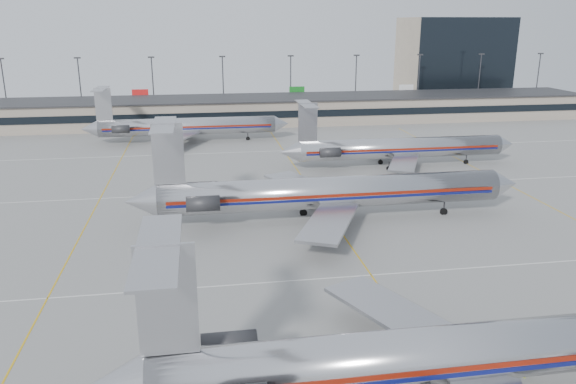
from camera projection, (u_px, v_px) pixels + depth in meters
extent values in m
plane|color=gray|center=(408.00, 328.00, 45.21)|extent=(260.00, 260.00, 0.00)
cube|color=silver|center=(371.00, 275.00, 54.66)|extent=(160.00, 0.15, 0.02)
cube|color=gray|center=(264.00, 110.00, 136.92)|extent=(160.00, 16.00, 6.00)
cube|color=black|center=(268.00, 115.00, 129.21)|extent=(160.00, 0.20, 1.60)
cube|color=#2D2D30|center=(264.00, 98.00, 136.02)|extent=(162.00, 17.00, 0.30)
cylinder|color=#38383D|center=(5.00, 90.00, 139.21)|extent=(0.30, 0.30, 15.00)
cube|color=#2D2D30|center=(0.00, 59.00, 137.00)|extent=(1.60, 0.40, 0.35)
cylinder|color=#38383D|center=(81.00, 89.00, 141.96)|extent=(0.30, 0.30, 15.00)
cube|color=#2D2D30|center=(77.00, 58.00, 139.76)|extent=(1.60, 0.40, 0.35)
cylinder|color=#38383D|center=(153.00, 87.00, 144.71)|extent=(0.30, 0.30, 15.00)
cube|color=#2D2D30|center=(151.00, 57.00, 142.51)|extent=(1.60, 0.40, 0.35)
cylinder|color=#38383D|center=(223.00, 86.00, 147.46)|extent=(0.30, 0.30, 15.00)
cube|color=#2D2D30|center=(222.00, 56.00, 145.26)|extent=(1.60, 0.40, 0.35)
cylinder|color=#38383D|center=(291.00, 85.00, 150.21)|extent=(0.30, 0.30, 15.00)
cube|color=#2D2D30|center=(291.00, 56.00, 148.01)|extent=(1.60, 0.40, 0.35)
cylinder|color=#38383D|center=(356.00, 84.00, 152.97)|extent=(0.30, 0.30, 15.00)
cube|color=#2D2D30|center=(357.00, 55.00, 150.76)|extent=(1.60, 0.40, 0.35)
cylinder|color=#38383D|center=(418.00, 83.00, 155.72)|extent=(0.30, 0.30, 15.00)
cube|color=#2D2D30|center=(420.00, 55.00, 153.51)|extent=(1.60, 0.40, 0.35)
cylinder|color=#38383D|center=(479.00, 82.00, 158.47)|extent=(0.30, 0.30, 15.00)
cube|color=#2D2D30|center=(482.00, 54.00, 156.26)|extent=(1.60, 0.40, 0.35)
cylinder|color=#38383D|center=(537.00, 81.00, 161.22)|extent=(0.30, 0.30, 15.00)
cube|color=#2D2D30|center=(541.00, 54.00, 159.01)|extent=(1.60, 0.40, 0.35)
cube|color=tan|center=(452.00, 60.00, 171.98)|extent=(30.00, 20.00, 25.00)
cylinder|color=#BBBBC0|center=(467.00, 352.00, 35.68)|extent=(39.86, 3.69, 3.69)
cube|color=maroon|center=(482.00, 367.00, 33.89)|extent=(37.87, 0.05, 0.35)
cube|color=#0C1154|center=(481.00, 373.00, 34.01)|extent=(37.87, 0.05, 0.28)
cube|color=#AAAAAF|center=(399.00, 315.00, 42.26)|extent=(9.27, 13.51, 0.32)
cube|color=#AAAAAF|center=(167.00, 300.00, 31.35)|extent=(3.39, 0.25, 6.78)
cube|color=#AAAAAF|center=(158.00, 248.00, 30.38)|extent=(2.39, 10.46, 0.18)
cylinder|color=#2D2D30|center=(229.00, 345.00, 36.00)|extent=(3.59, 1.69, 1.69)
cylinder|color=#2D2D30|center=(406.00, 371.00, 38.26)|extent=(0.20, 0.20, 1.64)
cylinder|color=#BBBBC0|center=(333.00, 192.00, 68.63)|extent=(41.99, 3.88, 3.88)
cone|color=#BBBBC0|center=(504.00, 184.00, 72.10)|extent=(3.36, 3.88, 3.88)
cone|color=#AAAAAF|center=(141.00, 201.00, 65.14)|extent=(3.78, 3.88, 3.88)
cube|color=maroon|center=(336.00, 196.00, 66.74)|extent=(39.89, 0.05, 0.37)
cube|color=#0C1154|center=(336.00, 199.00, 66.87)|extent=(39.89, 0.05, 0.29)
cube|color=#AAAAAF|center=(304.00, 185.00, 75.56)|extent=(9.76, 14.23, 0.34)
cube|color=#AAAAAF|center=(329.00, 221.00, 61.68)|extent=(9.76, 14.23, 0.34)
cube|color=#AAAAAF|center=(168.00, 154.00, 64.07)|extent=(3.57, 0.26, 7.14)
cube|color=#AAAAAF|center=(163.00, 125.00, 63.04)|extent=(2.52, 11.02, 0.19)
cylinder|color=#2D2D30|center=(202.00, 189.00, 68.96)|extent=(3.78, 1.78, 1.78)
cylinder|color=#2D2D30|center=(203.00, 204.00, 63.31)|extent=(3.78, 1.78, 1.78)
cylinder|color=#2D2D30|center=(444.00, 208.00, 71.70)|extent=(0.21, 0.21, 1.73)
cylinder|color=#2D2D30|center=(311.00, 222.00, 66.59)|extent=(0.21, 0.21, 1.73)
cylinder|color=#2D2D30|center=(303.00, 209.00, 71.35)|extent=(0.21, 0.21, 1.73)
cylinder|color=black|center=(444.00, 212.00, 71.84)|extent=(0.94, 0.31, 0.94)
cylinder|color=#BBBBC0|center=(401.00, 148.00, 94.86)|extent=(35.06, 3.41, 3.41)
cone|color=#BBBBC0|center=(505.00, 144.00, 97.77)|extent=(2.95, 3.41, 3.41)
cone|color=#AAAAAF|center=(289.00, 152.00, 91.93)|extent=(3.32, 3.41, 3.41)
cube|color=maroon|center=(405.00, 149.00, 93.20)|extent=(33.31, 0.05, 0.32)
cube|color=#0C1154|center=(405.00, 152.00, 93.31)|extent=(33.31, 0.05, 0.26)
cube|color=#AAAAAF|center=(378.00, 146.00, 100.95)|extent=(8.58, 12.51, 0.30)
cube|color=#AAAAAF|center=(404.00, 163.00, 88.75)|extent=(8.58, 12.51, 0.30)
cube|color=#AAAAAF|center=(308.00, 122.00, 90.99)|extent=(3.14, 0.23, 6.27)
cube|color=#AAAAAF|center=(306.00, 104.00, 90.09)|extent=(2.21, 9.69, 0.17)
cylinder|color=#2D2D30|center=(323.00, 146.00, 95.29)|extent=(3.32, 1.57, 1.57)
cylinder|color=#2D2D30|center=(330.00, 152.00, 90.32)|extent=(3.32, 1.57, 1.57)
cylinder|color=#2D2D30|center=(466.00, 160.00, 97.41)|extent=(0.18, 0.18, 1.52)
cylinder|color=#2D2D30|center=(389.00, 166.00, 93.06)|extent=(0.18, 0.18, 1.52)
cylinder|color=#2D2D30|center=(381.00, 160.00, 97.25)|extent=(0.18, 0.18, 1.52)
cylinder|color=black|center=(466.00, 162.00, 97.54)|extent=(0.83, 0.28, 0.83)
cylinder|color=#BBBBC0|center=(188.00, 126.00, 114.42)|extent=(35.41, 3.45, 3.45)
cone|color=#BBBBC0|center=(281.00, 124.00, 117.36)|extent=(2.98, 3.45, 3.45)
cone|color=#AAAAAF|center=(90.00, 129.00, 111.46)|extent=(3.35, 3.45, 3.45)
cube|color=maroon|center=(188.00, 127.00, 112.74)|extent=(33.64, 0.05, 0.33)
cube|color=#0C1154|center=(188.00, 129.00, 112.85)|extent=(33.64, 0.05, 0.26)
cube|color=#AAAAAF|center=(180.00, 126.00, 120.57)|extent=(8.67, 12.63, 0.30)
cube|color=#AAAAAF|center=(179.00, 137.00, 108.25)|extent=(8.67, 12.63, 0.30)
cube|color=#AAAAAF|center=(103.00, 104.00, 110.51)|extent=(3.17, 0.23, 6.34)
cube|color=#AAAAAF|center=(100.00, 89.00, 109.60)|extent=(2.24, 9.78, 0.17)
cylinder|color=#2D2D30|center=(124.00, 124.00, 114.86)|extent=(3.35, 1.58, 1.58)
cylinder|color=#2D2D30|center=(121.00, 129.00, 109.84)|extent=(3.35, 1.58, 1.58)
cylinder|color=#2D2D30|center=(248.00, 136.00, 117.00)|extent=(0.19, 0.19, 1.54)
cylinder|color=#2D2D30|center=(175.00, 141.00, 112.61)|extent=(0.19, 0.19, 1.54)
cylinder|color=#2D2D30|center=(176.00, 137.00, 116.83)|extent=(0.19, 0.19, 1.54)
cylinder|color=black|center=(248.00, 139.00, 117.13)|extent=(0.84, 0.28, 0.84)
cube|color=#9A9A9A|center=(433.00, 373.00, 38.75)|extent=(3.50, 2.07, 0.46)
cube|color=#2D2D30|center=(441.00, 359.00, 38.53)|extent=(3.44, 1.74, 1.18)
cylinder|color=black|center=(446.00, 369.00, 39.46)|extent=(0.46, 0.15, 0.46)
cylinder|color=black|center=(452.00, 378.00, 38.51)|extent=(0.46, 0.15, 0.46)
cylinder|color=black|center=(413.00, 372.00, 39.09)|extent=(0.46, 0.15, 0.46)
cylinder|color=black|center=(419.00, 381.00, 38.14)|extent=(0.46, 0.15, 0.46)
imported|color=#BEE315|center=(526.00, 367.00, 38.77)|extent=(0.66, 0.65, 1.54)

